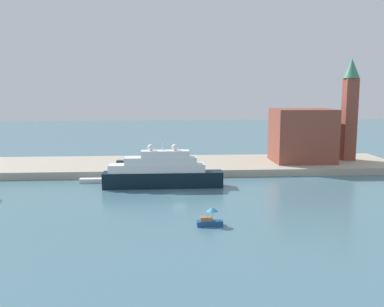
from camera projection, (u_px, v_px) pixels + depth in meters
ground at (179, 195)px, 81.99m from camera, size 400.00×400.00×0.00m
quay_dock at (175, 165)px, 109.12m from camera, size 110.00×23.24×1.66m
large_yacht at (162, 172)px, 88.19m from camera, size 24.18×3.85×10.40m
small_motorboat at (210, 219)px, 63.43m from camera, size 3.76×1.72×2.77m
work_barge at (92, 180)px, 93.03m from camera, size 5.00×1.83×0.88m
harbor_building at (302, 135)px, 109.27m from camera, size 14.69×11.76×13.24m
bell_tower at (350, 105)px, 110.55m from camera, size 4.08×4.08×25.73m
parked_car at (123, 164)px, 103.33m from camera, size 4.60×1.72×1.42m
person_figure at (138, 165)px, 100.18m from camera, size 0.36×0.36×1.78m
mooring_bollard at (166, 169)px, 98.12m from camera, size 0.43×0.43×0.73m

